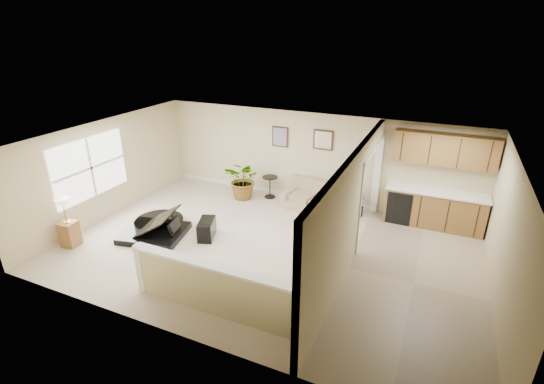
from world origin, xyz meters
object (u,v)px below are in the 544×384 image
at_px(loveseat, 314,196).
at_px(accent_table, 270,184).
at_px(palm_plant, 244,180).
at_px(piano_bench, 207,229).
at_px(lamp_stand, 68,226).
at_px(piano, 155,212).
at_px(small_plant, 357,206).

xyz_separation_m(loveseat, accent_table, (-1.39, 0.14, 0.05)).
xyz_separation_m(loveseat, palm_plant, (-2.03, -0.22, 0.21)).
bearing_deg(loveseat, palm_plant, -163.53).
xyz_separation_m(piano_bench, lamp_stand, (-2.63, -1.57, 0.27)).
relative_size(loveseat, palm_plant, 1.57).
bearing_deg(lamp_stand, palm_plant, 58.83).
relative_size(loveseat, accent_table, 2.82).
bearing_deg(palm_plant, accent_table, 29.63).
distance_m(piano_bench, accent_table, 2.77).
relative_size(accent_table, palm_plant, 0.56).
bearing_deg(piano, loveseat, 31.68).
xyz_separation_m(piano, palm_plant, (0.97, 2.70, 0.01)).
distance_m(palm_plant, small_plant, 3.23).
relative_size(accent_table, lamp_stand, 0.55).
xyz_separation_m(piano_bench, accent_table, (0.40, 2.74, 0.19)).
relative_size(piano, small_plant, 3.07).
distance_m(loveseat, accent_table, 1.40).
height_order(piano_bench, palm_plant, palm_plant).
xyz_separation_m(piano_bench, palm_plant, (-0.24, 2.37, 0.34)).
distance_m(piano, lamp_stand, 1.89).
height_order(piano, piano_bench, piano).
xyz_separation_m(loveseat, lamp_stand, (-4.42, -4.17, 0.14)).
distance_m(piano, accent_table, 3.46).
bearing_deg(lamp_stand, small_plant, 36.60).
bearing_deg(small_plant, loveseat, 179.63).
height_order(piano_bench, loveseat, loveseat).
relative_size(accent_table, small_plant, 1.05).
relative_size(palm_plant, small_plant, 1.88).
relative_size(piano_bench, small_plant, 1.07).
relative_size(small_plant, lamp_stand, 0.53).
relative_size(piano, palm_plant, 1.64).
bearing_deg(small_plant, palm_plant, -176.20).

